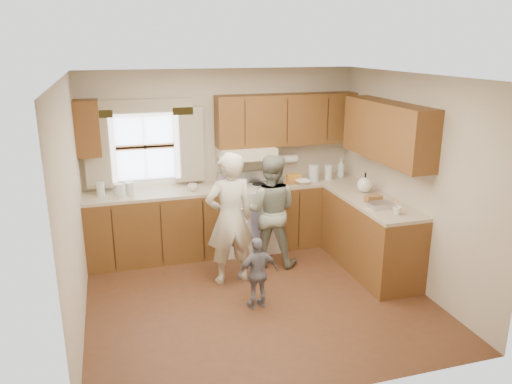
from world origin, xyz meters
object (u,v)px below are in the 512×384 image
object	(u,v)px
stove	(249,217)
child	(258,273)
woman_right	(270,211)
woman_left	(230,219)

from	to	relation	value
stove	child	distance (m)	1.67
stove	child	bearing A→B (deg)	-102.30
woman_right	child	bearing A→B (deg)	90.51
woman_left	child	distance (m)	0.82
woman_left	child	xyz separation A→B (m)	(0.14, -0.70, -0.40)
stove	woman_left	bearing A→B (deg)	-117.93
stove	child	world-z (taller)	stove
stove	woman_right	size ratio (longest dim) A/B	0.72
stove	woman_right	xyz separation A→B (m)	(0.13, -0.59, 0.28)
woman_right	child	distance (m)	1.20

